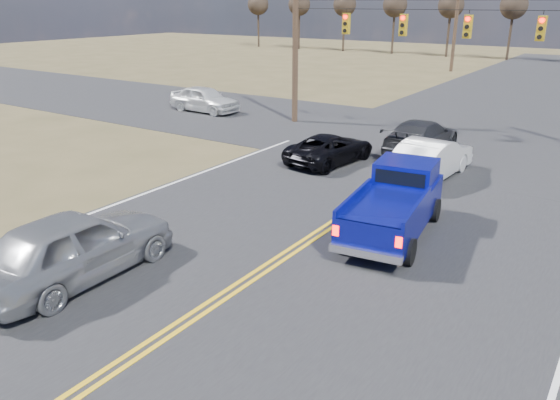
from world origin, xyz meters
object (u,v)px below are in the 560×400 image
Objects in this scene: pickup_truck at (395,204)px; black_suv at (330,148)px; dgrey_car_queue at (421,136)px; cross_car_west at (204,99)px; white_car_queue at (431,158)px; silver_suv at (75,245)px.

pickup_truck is 7.51m from black_suv.
dgrey_car_queue is at bearing 97.91° from pickup_truck.
white_car_queue is at bearing -105.89° from cross_car_west.
black_suv is 4.18m from white_car_queue.
dgrey_car_queue reaches higher than black_suv.
silver_suv reaches higher than white_car_queue.
dgrey_car_queue is at bearing -95.44° from cross_car_west.
cross_car_west is at bearing 139.13° from pickup_truck.
dgrey_car_queue is (2.73, 15.92, -0.13)m from silver_suv.
pickup_truck is at bearing 103.08° from white_car_queue.
white_car_queue is (4.16, 0.34, 0.16)m from black_suv.
cross_car_west reaches higher than black_suv.
silver_suv is 1.17× the size of black_suv.
dgrey_car_queue is (2.56, 3.61, 0.13)m from black_suv.
white_car_queue is 0.92× the size of dgrey_car_queue.
silver_suv is at bearing 74.86° from white_car_queue.
black_suv is at bearing 54.97° from dgrey_car_queue.
cross_car_west reaches higher than dgrey_car_queue.
black_suv is at bearing 8.48° from white_car_queue.
cross_car_west is at bearing -7.19° from dgrey_car_queue.
silver_suv is 1.00× the size of dgrey_car_queue.
cross_car_west reaches higher than white_car_queue.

